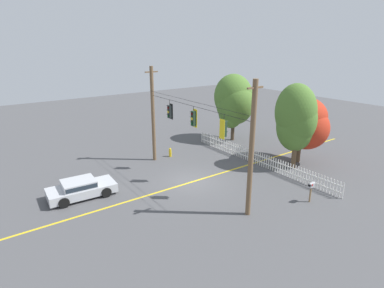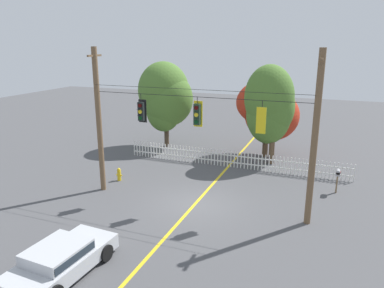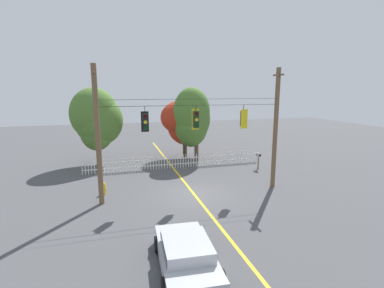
% 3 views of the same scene
% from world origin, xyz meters
% --- Properties ---
extents(ground, '(80.00, 80.00, 0.00)m').
position_xyz_m(ground, '(0.00, 0.00, 0.00)').
color(ground, '#4C4C4F').
extents(lane_centerline_stripe, '(0.16, 36.00, 0.01)m').
position_xyz_m(lane_centerline_stripe, '(0.00, 0.00, 0.00)').
color(lane_centerline_stripe, gold).
rests_on(lane_centerline_stripe, ground).
extents(signal_support_span, '(11.16, 1.10, 7.70)m').
position_xyz_m(signal_support_span, '(0.00, -0.00, 3.92)').
color(signal_support_span, brown).
rests_on(signal_support_span, ground).
extents(traffic_signal_northbound_primary, '(0.43, 0.38, 1.46)m').
position_xyz_m(traffic_signal_northbound_primary, '(-2.86, 0.01, 4.58)').
color(traffic_signal_northbound_primary, black).
extents(traffic_signal_southbound_primary, '(0.43, 0.38, 1.44)m').
position_xyz_m(traffic_signal_southbound_primary, '(0.11, 0.01, 4.63)').
color(traffic_signal_southbound_primary, black).
extents(traffic_signal_eastbound_side, '(0.43, 0.38, 1.45)m').
position_xyz_m(traffic_signal_eastbound_side, '(3.15, -0.01, 4.59)').
color(traffic_signal_eastbound_side, black).
extents(white_picket_fence, '(14.68, 0.06, 1.09)m').
position_xyz_m(white_picket_fence, '(0.28, 6.21, 0.55)').
color(white_picket_fence, white).
rests_on(white_picket_fence, ground).
extents(autumn_maple_near_fence, '(4.33, 3.60, 6.55)m').
position_xyz_m(autumn_maple_near_fence, '(-5.93, 9.21, 3.90)').
color(autumn_maple_near_fence, '#473828').
rests_on(autumn_maple_near_fence, ground).
extents(autumn_maple_mid, '(4.42, 3.92, 5.41)m').
position_xyz_m(autumn_maple_mid, '(1.92, 9.47, 3.40)').
color(autumn_maple_mid, brown).
rests_on(autumn_maple_mid, ground).
extents(autumn_oak_far_east, '(3.31, 2.95, 6.57)m').
position_xyz_m(autumn_oak_far_east, '(2.15, 8.19, 3.87)').
color(autumn_oak_far_east, brown).
rests_on(autumn_oak_far_east, ground).
extents(parked_car, '(2.22, 4.25, 1.15)m').
position_xyz_m(parked_car, '(-2.33, -7.09, 0.60)').
color(parked_car, '#B7BABF').
rests_on(parked_car, ground).
extents(fire_hydrant, '(0.38, 0.22, 0.77)m').
position_xyz_m(fire_hydrant, '(-5.35, 1.49, 0.38)').
color(fire_hydrant, gold).
rests_on(fire_hydrant, ground).
extents(roadside_mailbox, '(0.25, 0.44, 1.33)m').
position_xyz_m(roadside_mailbox, '(6.64, 4.17, 1.08)').
color(roadside_mailbox, brown).
rests_on(roadside_mailbox, ground).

